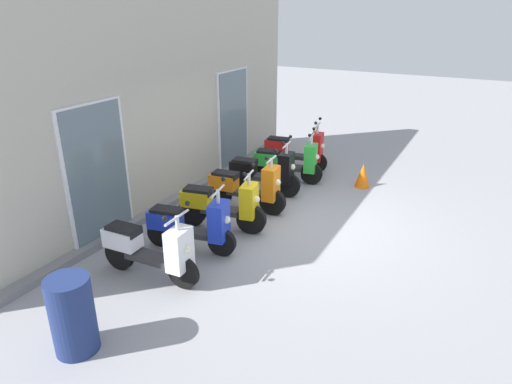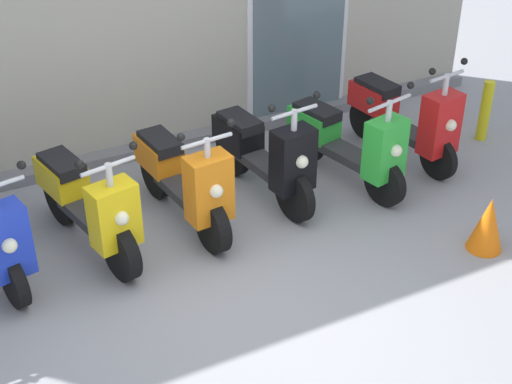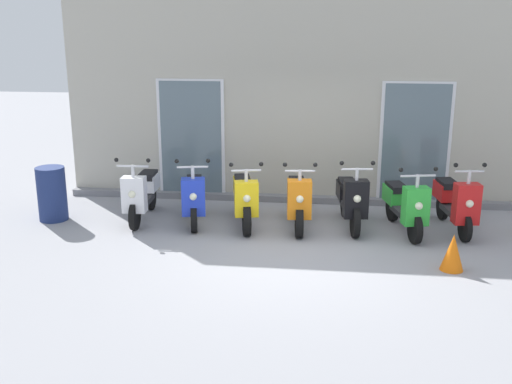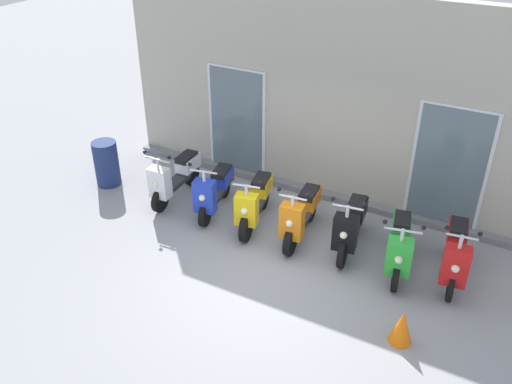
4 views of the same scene
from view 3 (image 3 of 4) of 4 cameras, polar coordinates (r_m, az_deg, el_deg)
ground_plane at (r=9.07m, az=3.25°, el=-5.69°), size 40.00×40.00×0.00m
storefront_facade at (r=11.40m, az=4.36°, el=8.47°), size 8.97×0.50×3.88m
scooter_white at (r=10.56m, az=-10.72°, el=-0.05°), size 0.59×1.60×1.20m
scooter_blue at (r=10.28m, az=-5.89°, el=-0.40°), size 0.66×1.49×1.22m
scooter_yellow at (r=10.12m, az=-1.12°, el=-0.60°), size 0.67×1.60×1.20m
scooter_orange at (r=10.05m, az=3.97°, el=-0.73°), size 0.55×1.60×1.21m
scooter_black at (r=10.12m, az=8.95°, el=-0.68°), size 0.58×1.59×1.24m
scooter_green at (r=10.06m, az=13.88°, el=-1.15°), size 0.71×1.57×1.20m
scooter_red at (r=10.34m, az=18.35°, el=-0.85°), size 0.58×1.56×1.26m
trash_bin at (r=10.95m, az=-18.75°, el=-0.16°), size 0.49×0.49×0.94m
traffic_cone at (r=8.76m, az=18.12°, el=-5.44°), size 0.32×0.32×0.52m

